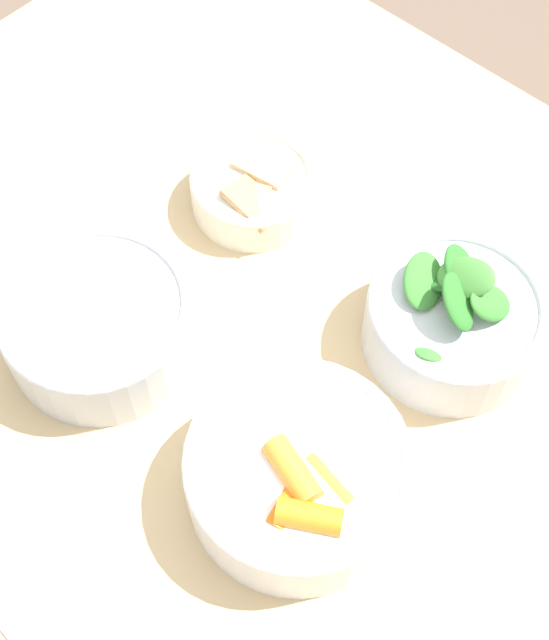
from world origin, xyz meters
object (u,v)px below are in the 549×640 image
at_px(bowl_greens, 453,319).
at_px(bowl_cookies, 254,188).
at_px(bowl_carrots, 298,474).
at_px(bowl_beans_hotdog, 99,325).

distance_m(bowl_greens, bowl_cookies, 0.24).
height_order(bowl_carrots, bowl_cookies, bowl_carrots).
height_order(bowl_carrots, bowl_greens, bowl_greens).
bearing_deg(bowl_beans_hotdog, bowl_cookies, -87.11).
distance_m(bowl_beans_hotdog, bowl_cookies, 0.21).
xyz_separation_m(bowl_greens, bowl_cookies, (0.24, 0.00, -0.01)).
bearing_deg(bowl_cookies, bowl_beans_hotdog, 92.89).
relative_size(bowl_carrots, bowl_greens, 1.15).
height_order(bowl_carrots, bowl_beans_hotdog, bowl_carrots).
bearing_deg(bowl_carrots, bowl_cookies, -40.10).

